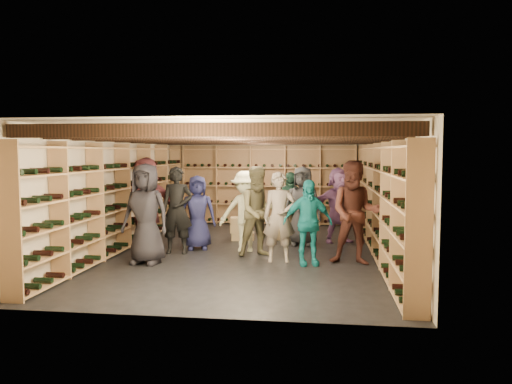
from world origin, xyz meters
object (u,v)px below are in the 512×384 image
at_px(crate_stack_left, 283,224).
at_px(person_1, 177,210).
at_px(person_12, 302,206).
at_px(person_7, 279,217).
at_px(person_6, 197,212).
at_px(person_8, 355,213).
at_px(person_10, 290,207).
at_px(person_0, 146,214).
at_px(person_11, 339,205).
at_px(person_3, 245,211).
at_px(person_4, 308,222).
at_px(person_5, 146,202).
at_px(crate_stack_right, 242,229).
at_px(person_2, 259,212).
at_px(crate_loose, 291,229).

bearing_deg(crate_stack_left, person_1, -136.63).
bearing_deg(person_12, person_7, -98.13).
xyz_separation_m(crate_stack_left, person_6, (-1.65, -1.36, 0.41)).
bearing_deg(person_8, person_10, 127.40).
bearing_deg(person_0, person_10, 54.88).
bearing_deg(person_7, crate_stack_left, 86.15).
bearing_deg(person_6, crate_stack_left, 25.14).
distance_m(person_8, person_11, 2.17).
bearing_deg(person_11, person_10, 155.88).
bearing_deg(person_7, person_3, 124.68).
distance_m(person_3, person_6, 1.01).
height_order(person_3, person_6, person_3).
relative_size(person_6, person_8, 0.82).
height_order(person_3, person_8, person_8).
relative_size(person_1, person_8, 0.93).
bearing_deg(person_4, person_3, 124.69).
relative_size(person_3, person_8, 0.87).
height_order(person_4, person_11, person_11).
distance_m(crate_stack_left, person_3, 1.65).
height_order(person_5, person_12, person_5).
height_order(crate_stack_right, person_7, person_7).
xyz_separation_m(person_7, person_12, (0.35, 1.65, 0.03)).
bearing_deg(person_2, person_7, -70.34).
bearing_deg(person_11, person_7, -142.28).
bearing_deg(person_0, person_6, 75.39).
height_order(person_10, person_11, person_11).
bearing_deg(person_8, person_7, -175.38).
bearing_deg(person_3, person_6, 171.54).
bearing_deg(person_12, person_0, -138.01).
bearing_deg(person_1, crate_stack_right, 53.42).
bearing_deg(person_12, crate_loose, 105.27).
relative_size(crate_stack_left, person_0, 0.38).
bearing_deg(crate_stack_right, person_8, -42.47).
height_order(person_0, person_8, person_8).
xyz_separation_m(crate_stack_left, person_5, (-2.78, -1.27, 0.60)).
xyz_separation_m(person_3, person_10, (0.80, 1.25, -0.03)).
bearing_deg(crate_stack_left, person_2, -99.48).
height_order(person_4, person_6, person_6).
distance_m(person_1, person_11, 3.57).
relative_size(person_8, person_10, 1.19).
height_order(crate_stack_right, crate_loose, crate_stack_right).
bearing_deg(person_6, person_2, -35.81).
bearing_deg(person_6, person_8, -32.24).
xyz_separation_m(person_7, person_11, (1.13, 2.11, 0.01)).
xyz_separation_m(person_1, person_7, (2.04, -0.48, -0.04)).
relative_size(crate_loose, person_3, 0.31).
height_order(person_2, person_6, person_2).
relative_size(person_5, person_6, 1.25).
bearing_deg(person_11, person_3, -170.56).
bearing_deg(crate_loose, person_2, -98.83).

